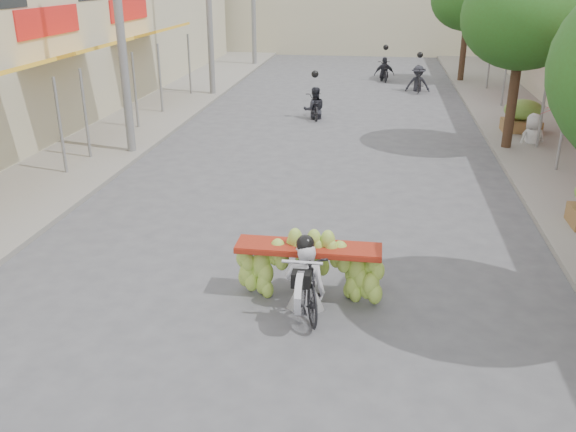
{
  "coord_description": "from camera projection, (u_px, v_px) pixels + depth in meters",
  "views": [
    {
      "loc": [
        1.59,
        -4.23,
        4.96
      ],
      "look_at": [
        0.18,
        5.23,
        1.1
      ],
      "focal_mm": 38.0,
      "sensor_mm": 36.0,
      "label": 1
    }
  ],
  "objects": [
    {
      "name": "pedestrian",
      "position": [
        536.0,
        113.0,
        18.14
      ],
      "size": [
        1.0,
        0.78,
        1.78
      ],
      "rotation": [
        0.0,
        0.0,
        3.47
      ],
      "color": "silver",
      "rests_on": "ground"
    },
    {
      "name": "bg_motorbike_b",
      "position": [
        419.0,
        73.0,
        26.6
      ],
      "size": [
        1.07,
        1.91,
        1.95
      ],
      "color": "black",
      "rests_on": "ground"
    },
    {
      "name": "bg_motorbike_a",
      "position": [
        315.0,
        97.0,
        21.73
      ],
      "size": [
        0.88,
        1.55,
        1.95
      ],
      "color": "black",
      "rests_on": "ground"
    },
    {
      "name": "street_tree_mid",
      "position": [
        524.0,
        17.0,
        16.64
      ],
      "size": [
        3.4,
        3.4,
        5.25
      ],
      "color": "#3A2719",
      "rests_on": "ground"
    },
    {
      "name": "banana_motorbike",
      "position": [
        307.0,
        264.0,
        9.48
      ],
      "size": [
        2.31,
        1.95,
        2.17
      ],
      "color": "black",
      "rests_on": "ground"
    },
    {
      "name": "bg_motorbike_c",
      "position": [
        385.0,
        64.0,
        29.21
      ],
      "size": [
        1.02,
        1.59,
        1.95
      ],
      "color": "black",
      "rests_on": "ground"
    },
    {
      "name": "sidewalk_right",
      "position": [
        553.0,
        142.0,
        18.74
      ],
      "size": [
        4.0,
        60.0,
        0.12
      ],
      "primitive_type": "cube",
      "color": "gray",
      "rests_on": "ground"
    },
    {
      "name": "produce_crate_far",
      "position": [
        523.0,
        113.0,
        19.52
      ],
      "size": [
        1.2,
        0.88,
        1.16
      ],
      "color": "brown",
      "rests_on": "ground"
    },
    {
      "name": "sidewalk_left",
      "position": [
        121.0,
        126.0,
        20.65
      ],
      "size": [
        4.0,
        60.0,
        0.12
      ],
      "primitive_type": "cube",
      "color": "gray",
      "rests_on": "ground"
    },
    {
      "name": "utility_pole_mid",
      "position": [
        118.0,
        8.0,
        16.19
      ],
      "size": [
        0.6,
        0.24,
        8.0
      ],
      "color": "slate",
      "rests_on": "ground"
    }
  ]
}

